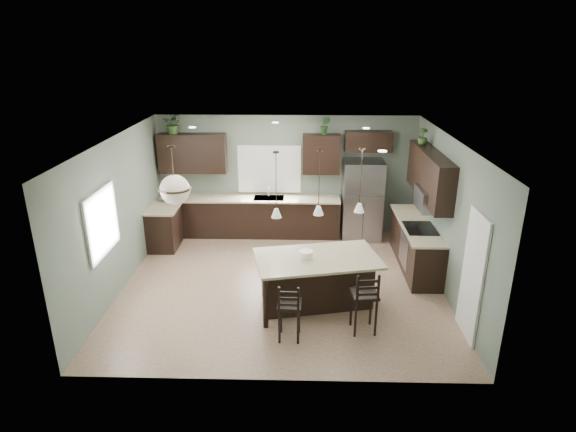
{
  "coord_description": "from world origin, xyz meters",
  "views": [
    {
      "loc": [
        0.33,
        -8.18,
        4.45
      ],
      "look_at": [
        0.1,
        0.4,
        1.25
      ],
      "focal_mm": 30.0,
      "sensor_mm": 36.0,
      "label": 1
    }
  ],
  "objects_px": {
    "bar_stool_left": "(289,311)",
    "kitchen_island": "(317,282)",
    "bar_stool_right": "(364,301)",
    "refrigerator": "(362,200)",
    "serving_dish": "(306,255)",
    "plant_back_left": "(173,124)"
  },
  "relations": [
    {
      "from": "bar_stool_left",
      "to": "bar_stool_right",
      "type": "xyz_separation_m",
      "value": [
        1.18,
        0.24,
        0.05
      ]
    },
    {
      "from": "bar_stool_left",
      "to": "plant_back_left",
      "type": "height_order",
      "value": "plant_back_left"
    },
    {
      "from": "bar_stool_right",
      "to": "refrigerator",
      "type": "bearing_deg",
      "value": 77.87
    },
    {
      "from": "refrigerator",
      "to": "bar_stool_left",
      "type": "distance_m",
      "value": 4.43
    },
    {
      "from": "kitchen_island",
      "to": "serving_dish",
      "type": "bearing_deg",
      "value": -180.0
    },
    {
      "from": "bar_stool_left",
      "to": "kitchen_island",
      "type": "bearing_deg",
      "value": 68.47
    },
    {
      "from": "refrigerator",
      "to": "serving_dish",
      "type": "relative_size",
      "value": 7.71
    },
    {
      "from": "bar_stool_right",
      "to": "plant_back_left",
      "type": "height_order",
      "value": "plant_back_left"
    },
    {
      "from": "kitchen_island",
      "to": "bar_stool_left",
      "type": "xyz_separation_m",
      "value": [
        -0.45,
        -1.01,
        0.03
      ]
    },
    {
      "from": "bar_stool_left",
      "to": "plant_back_left",
      "type": "bearing_deg",
      "value": 124.68
    },
    {
      "from": "kitchen_island",
      "to": "serving_dish",
      "type": "relative_size",
      "value": 8.69
    },
    {
      "from": "serving_dish",
      "to": "bar_stool_left",
      "type": "xyz_separation_m",
      "value": [
        -0.26,
        -0.97,
        -0.5
      ]
    },
    {
      "from": "refrigerator",
      "to": "serving_dish",
      "type": "distance_m",
      "value": 3.42
    },
    {
      "from": "kitchen_island",
      "to": "serving_dish",
      "type": "distance_m",
      "value": 0.57
    },
    {
      "from": "serving_dish",
      "to": "bar_stool_right",
      "type": "relative_size",
      "value": 0.22
    },
    {
      "from": "bar_stool_left",
      "to": "plant_back_left",
      "type": "xyz_separation_m",
      "value": [
        -2.71,
        4.3,
        2.14
      ]
    },
    {
      "from": "bar_stool_left",
      "to": "bar_stool_right",
      "type": "relative_size",
      "value": 0.91
    },
    {
      "from": "refrigerator",
      "to": "kitchen_island",
      "type": "xyz_separation_m",
      "value": [
        -1.12,
        -3.11,
        -0.46
      ]
    },
    {
      "from": "plant_back_left",
      "to": "kitchen_island",
      "type": "bearing_deg",
      "value": -46.17
    },
    {
      "from": "refrigerator",
      "to": "bar_stool_right",
      "type": "xyz_separation_m",
      "value": [
        -0.4,
        -3.88,
        -0.38
      ]
    },
    {
      "from": "serving_dish",
      "to": "refrigerator",
      "type": "bearing_deg",
      "value": 67.28
    },
    {
      "from": "refrigerator",
      "to": "kitchen_island",
      "type": "height_order",
      "value": "refrigerator"
    }
  ]
}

